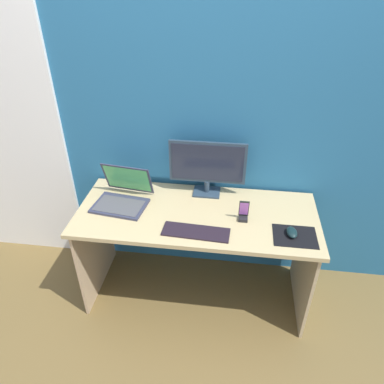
% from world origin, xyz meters
% --- Properties ---
extents(ground_plane, '(8.00, 8.00, 0.00)m').
position_xyz_m(ground_plane, '(0.00, 0.00, 0.00)').
color(ground_plane, brown).
extents(wall_back, '(6.00, 0.04, 2.50)m').
position_xyz_m(wall_back, '(0.00, 0.36, 1.25)').
color(wall_back, '#235F89').
rests_on(wall_back, ground_plane).
extents(door_left, '(0.82, 0.02, 2.02)m').
position_xyz_m(door_left, '(-1.38, 0.33, 1.01)').
color(door_left, white).
rests_on(door_left, ground_plane).
extents(desk, '(1.52, 0.64, 0.72)m').
position_xyz_m(desk, '(0.00, 0.00, 0.58)').
color(desk, tan).
rests_on(desk, ground_plane).
extents(monitor, '(0.50, 0.14, 0.38)m').
position_xyz_m(monitor, '(0.04, 0.24, 0.93)').
color(monitor, '#273747').
rests_on(monitor, desk).
extents(laptop, '(0.37, 0.35, 0.23)m').
position_xyz_m(laptop, '(-0.49, 0.05, 0.77)').
color(laptop, '#303248').
rests_on(laptop, desk).
extents(keyboard_external, '(0.40, 0.15, 0.01)m').
position_xyz_m(keyboard_external, '(0.02, -0.19, 0.73)').
color(keyboard_external, black).
rests_on(keyboard_external, desk).
extents(mousepad, '(0.25, 0.20, 0.00)m').
position_xyz_m(mousepad, '(0.59, -0.15, 0.72)').
color(mousepad, black).
rests_on(mousepad, desk).
extents(mouse, '(0.07, 0.11, 0.04)m').
position_xyz_m(mouse, '(0.57, -0.14, 0.74)').
color(mouse, black).
rests_on(mouse, mousepad).
extents(phone_in_dock, '(0.06, 0.06, 0.14)m').
position_xyz_m(phone_in_dock, '(0.29, -0.03, 0.77)').
color(phone_in_dock, black).
rests_on(phone_in_dock, desk).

